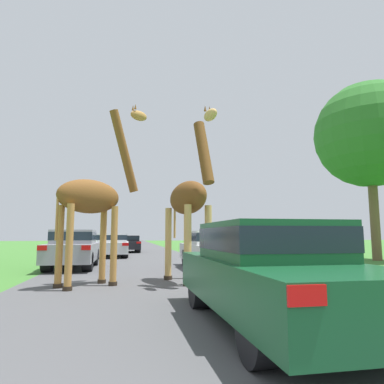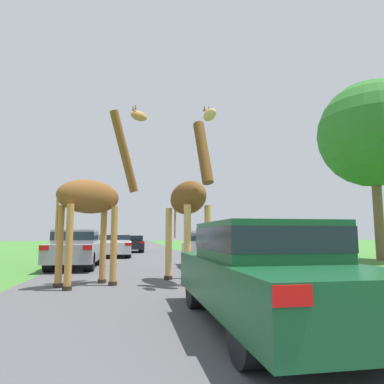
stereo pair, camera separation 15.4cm
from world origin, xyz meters
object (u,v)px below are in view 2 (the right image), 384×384
object	(u,v)px
car_queue_right	(212,248)
car_queue_left	(115,244)
giraffe_near_road	(189,201)
car_verge_right	(131,243)
car_far_ahead	(76,248)
tree_right_cluster	(373,134)
car_lead_maroon	(263,270)
giraffe_companion	(94,198)

from	to	relation	value
car_queue_right	car_queue_left	size ratio (longest dim) A/B	1.00
giraffe_near_road	car_verge_right	bearing A→B (deg)	-99.64
giraffe_near_road	car_far_ahead	xyz separation A→B (m)	(-3.77, 4.74, -1.46)
car_far_ahead	tree_right_cluster	xyz separation A→B (m)	(14.77, 1.47, 5.85)
car_far_ahead	car_queue_right	bearing A→B (deg)	-12.34
car_lead_maroon	car_queue_left	size ratio (longest dim) A/B	1.00
giraffe_near_road	car_queue_left	distance (m)	12.36
car_lead_maroon	car_queue_left	bearing A→B (deg)	99.74
car_queue_left	car_verge_right	world-z (taller)	car_queue_left
giraffe_companion	tree_right_cluster	distance (m)	15.67
giraffe_near_road	car_verge_right	distance (m)	17.57
car_queue_right	car_verge_right	bearing A→B (deg)	102.66
giraffe_near_road	car_queue_left	world-z (taller)	giraffe_near_road
car_far_ahead	tree_right_cluster	distance (m)	15.96
tree_right_cluster	car_lead_maroon	bearing A→B (deg)	-134.35
car_queue_right	car_verge_right	size ratio (longest dim) A/B	1.19
giraffe_companion	car_far_ahead	world-z (taller)	giraffe_companion
giraffe_companion	car_lead_maroon	distance (m)	5.57
car_lead_maroon	car_far_ahead	distance (m)	10.30
car_queue_left	car_verge_right	size ratio (longest dim) A/B	1.19
car_verge_right	car_queue_left	bearing A→B (deg)	-100.00
giraffe_companion	car_verge_right	bearing A→B (deg)	144.86
giraffe_companion	car_queue_right	world-z (taller)	giraffe_companion
giraffe_near_road	car_far_ahead	bearing A→B (deg)	-66.36
car_far_ahead	car_verge_right	xyz separation A→B (m)	(2.18, 12.68, -0.13)
car_verge_right	car_far_ahead	bearing A→B (deg)	-99.74
car_far_ahead	tree_right_cluster	bearing A→B (deg)	5.69
giraffe_near_road	car_queue_left	xyz separation A→B (m)	(-2.55, 11.99, -1.53)
giraffe_near_road	car_queue_right	bearing A→B (deg)	-127.82
car_far_ahead	tree_right_cluster	size ratio (longest dim) A/B	0.44
car_lead_maroon	tree_right_cluster	xyz separation A→B (m)	(10.68, 10.93, 5.85)
car_queue_left	car_queue_right	bearing A→B (deg)	-64.19
car_lead_maroon	car_queue_right	distance (m)	8.39
car_lead_maroon	car_far_ahead	xyz separation A→B (m)	(-4.09, 9.46, -0.00)
car_queue_left	tree_right_cluster	distance (m)	15.88
car_queue_right	tree_right_cluster	world-z (taller)	tree_right_cluster
tree_right_cluster	giraffe_near_road	bearing A→B (deg)	-150.55
car_verge_right	tree_right_cluster	size ratio (longest dim) A/B	0.42
car_queue_right	car_far_ahead	xyz separation A→B (m)	(-5.29, 1.16, 0.02)
giraffe_near_road	car_far_ahead	size ratio (longest dim) A/B	1.12
giraffe_companion	car_queue_left	world-z (taller)	giraffe_companion
giraffe_companion	car_queue_right	bearing A→B (deg)	100.74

